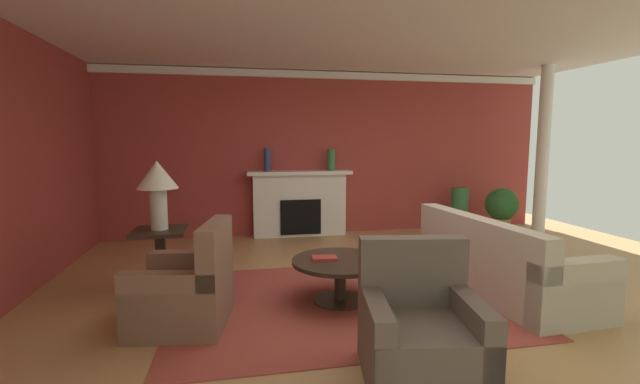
% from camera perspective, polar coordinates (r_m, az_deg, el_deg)
% --- Properties ---
extents(ground_plane, '(9.84, 9.84, 0.00)m').
position_cam_1_polar(ground_plane, '(4.88, 8.71, -13.20)').
color(ground_plane, tan).
extents(wall_fireplace, '(8.17, 0.12, 2.86)m').
position_cam_1_polar(wall_fireplace, '(7.69, 0.60, 5.16)').
color(wall_fireplace, '#9E3833').
rests_on(wall_fireplace, ground_plane).
extents(ceiling_panel, '(8.17, 6.95, 0.06)m').
position_cam_1_polar(ceiling_panel, '(5.01, 8.10, 20.90)').
color(ceiling_panel, white).
extents(crown_moulding, '(8.17, 0.08, 0.12)m').
position_cam_1_polar(crown_moulding, '(7.69, 0.74, 15.22)').
color(crown_moulding, white).
extents(area_rug, '(3.38, 2.52, 0.01)m').
position_cam_1_polar(area_rug, '(4.62, 2.68, -14.24)').
color(area_rug, '#993D33').
rests_on(area_rug, ground_plane).
extents(fireplace, '(1.80, 0.35, 1.14)m').
position_cam_1_polar(fireplace, '(7.48, -2.72, -1.74)').
color(fireplace, white).
rests_on(fireplace, ground_plane).
extents(sofa, '(1.04, 2.16, 0.85)m').
position_cam_1_polar(sofa, '(5.17, 22.73, -9.02)').
color(sofa, '#BCB299').
rests_on(sofa, ground_plane).
extents(armchair_near_window, '(0.93, 0.93, 0.95)m').
position_cam_1_polar(armchair_near_window, '(4.15, -17.37, -12.63)').
color(armchair_near_window, brown).
rests_on(armchair_near_window, ground_plane).
extents(armchair_facing_fireplace, '(0.92, 0.92, 0.95)m').
position_cam_1_polar(armchair_facing_fireplace, '(3.26, 13.18, -18.05)').
color(armchair_facing_fireplace, brown).
rests_on(armchair_facing_fireplace, ground_plane).
extents(coffee_table, '(1.00, 1.00, 0.45)m').
position_cam_1_polar(coffee_table, '(4.51, 2.71, -10.33)').
color(coffee_table, '#2D2319').
rests_on(coffee_table, ground_plane).
extents(side_table, '(0.56, 0.56, 0.70)m').
position_cam_1_polar(side_table, '(5.09, -20.33, -7.98)').
color(side_table, '#2D2319').
rests_on(side_table, ground_plane).
extents(table_lamp, '(0.44, 0.44, 0.75)m').
position_cam_1_polar(table_lamp, '(4.95, -20.73, 1.30)').
color(table_lamp, beige).
rests_on(table_lamp, side_table).
extents(vase_mantel_right, '(0.14, 0.14, 0.37)m').
position_cam_1_polar(vase_mantel_right, '(7.46, 1.49, 4.28)').
color(vase_mantel_right, '#33703D').
rests_on(vase_mantel_right, fireplace).
extents(vase_mantel_left, '(0.11, 0.11, 0.40)m').
position_cam_1_polar(vase_mantel_left, '(7.29, -6.99, 4.26)').
color(vase_mantel_left, navy).
rests_on(vase_mantel_left, fireplace).
extents(vase_tall_corner, '(0.30, 0.30, 0.81)m').
position_cam_1_polar(vase_tall_corner, '(8.16, 17.96, -2.30)').
color(vase_tall_corner, '#33703D').
rests_on(vase_tall_corner, ground_plane).
extents(book_red_cover, '(0.27, 0.20, 0.03)m').
position_cam_1_polar(book_red_cover, '(4.45, 0.59, -8.79)').
color(book_red_cover, maroon).
rests_on(book_red_cover, coffee_table).
extents(potted_plant, '(0.56, 0.56, 0.83)m').
position_cam_1_polar(potted_plant, '(8.16, 22.91, -1.89)').
color(potted_plant, '#A8754C').
rests_on(potted_plant, ground_plane).
extents(column_white, '(0.20, 0.20, 2.86)m').
position_cam_1_polar(column_white, '(7.97, 27.42, 4.44)').
color(column_white, white).
rests_on(column_white, ground_plane).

